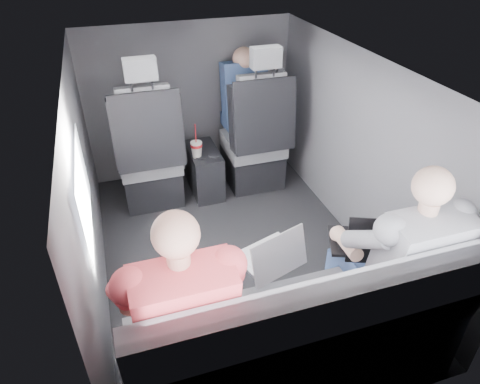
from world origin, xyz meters
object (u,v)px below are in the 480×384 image
object	(u,v)px
laptop_silver	(272,255)
passenger_rear_right	(394,260)
laptop_black	(370,242)
passenger_front_right	(244,96)
center_console	(204,171)
laptop_white	(177,286)
rear_bench	(299,343)
passenger_rear_left	(181,311)
soda_cup	(197,149)
front_seat_left	(150,160)
front_seat_right	(255,145)

from	to	relation	value
laptop_silver	passenger_rear_right	bearing A→B (deg)	-19.80
laptop_silver	laptop_black	xyz separation A→B (m)	(0.52, -0.06, 0.00)
passenger_rear_right	passenger_front_right	world-z (taller)	passenger_rear_right
center_console	laptop_white	bearing A→B (deg)	-107.24
laptop_black	passenger_front_right	size ratio (longest dim) A/B	0.60
laptop_white	passenger_front_right	world-z (taller)	passenger_front_right
center_console	passenger_front_right	distance (m)	0.72
center_console	laptop_silver	bearing A→B (deg)	-91.28
center_console	passenger_rear_right	bearing A→B (deg)	-73.83
passenger_front_right	laptop_black	bearing A→B (deg)	-88.40
laptop_black	center_console	bearing A→B (deg)	105.78
center_console	rear_bench	xyz separation A→B (m)	(-0.00, -1.94, 0.11)
laptop_black	passenger_rear_left	size ratio (longest dim) A/B	0.36
passenger_rear_left	soda_cup	bearing A→B (deg)	75.07
laptop_white	passenger_front_right	xyz separation A→B (m)	(0.96, 1.92, 0.11)
laptop_black	passenger_rear_right	xyz separation A→B (m)	(0.05, -0.14, -0.01)
front_seat_left	passenger_front_right	size ratio (longest dim) A/B	1.75
front_seat_right	center_console	bearing A→B (deg)	174.93
rear_bench	laptop_white	bearing A→B (deg)	155.82
front_seat_right	passenger_rear_left	size ratio (longest dim) A/B	1.04
laptop_white	passenger_rear_right	size ratio (longest dim) A/B	0.29
laptop_black	passenger_front_right	distance (m)	1.92
front_seat_right	laptop_silver	world-z (taller)	front_seat_right
passenger_front_right	rear_bench	bearing A→B (deg)	-101.20
front_seat_left	laptop_black	world-z (taller)	front_seat_left
front_seat_right	laptop_white	bearing A→B (deg)	-120.46
laptop_black	laptop_white	bearing A→B (deg)	-179.91
passenger_rear_left	passenger_front_right	world-z (taller)	passenger_rear_left
front_seat_right	passenger_front_right	xyz separation A→B (m)	(-0.02, 0.26, 0.34)
laptop_silver	passenger_rear_right	size ratio (longest dim) A/B	0.31
passenger_rear_right	center_console	bearing A→B (deg)	106.17
front_seat_left	laptop_black	bearing A→B (deg)	-60.75
soda_cup	laptop_silver	bearing A→B (deg)	-88.53
front_seat_left	rear_bench	bearing A→B (deg)	-76.69
passenger_rear_right	front_seat_left	bearing A→B (deg)	118.61
front_seat_left	soda_cup	xyz separation A→B (m)	(0.37, -0.06, 0.07)
center_console	laptop_black	distance (m)	1.82
front_seat_left	front_seat_right	distance (m)	0.90
front_seat_left	laptop_white	distance (m)	1.68
center_console	passenger_front_right	xyz separation A→B (m)	(0.43, 0.22, 0.54)
rear_bench	passenger_front_right	bearing A→B (deg)	78.80
rear_bench	passenger_rear_right	world-z (taller)	passenger_rear_right
laptop_silver	passenger_rear_left	world-z (taller)	passenger_rear_left
front_seat_right	passenger_rear_right	distance (m)	1.82
front_seat_left	laptop_silver	size ratio (longest dim) A/B	3.39
laptop_white	passenger_rear_left	xyz separation A→B (m)	(-0.01, -0.14, -0.01)
front_seat_right	passenger_rear_right	xyz separation A→B (m)	(0.09, -1.81, 0.22)
rear_bench	soda_cup	bearing A→B (deg)	92.37
soda_cup	laptop_black	size ratio (longest dim) A/B	0.66
soda_cup	passenger_front_right	size ratio (longest dim) A/B	0.40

